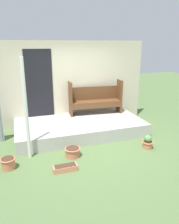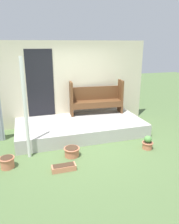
% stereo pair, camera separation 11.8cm
% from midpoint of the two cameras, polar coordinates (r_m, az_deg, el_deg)
% --- Properties ---
extents(ground_plane, '(24.00, 24.00, 0.00)m').
position_cam_midpoint_polar(ground_plane, '(5.67, -1.18, -8.86)').
color(ground_plane, '#516B3D').
extents(porch_slab, '(3.62, 1.76, 0.36)m').
position_cam_midpoint_polar(porch_slab, '(6.38, -3.03, -4.00)').
color(porch_slab, '#B2AFA8').
rests_on(porch_slab, ground_plane).
extents(house_wall, '(4.82, 0.08, 2.60)m').
position_cam_midpoint_polar(house_wall, '(6.92, -5.55, 7.34)').
color(house_wall, beige).
rests_on(house_wall, ground_plane).
extents(support_post, '(0.08, 0.08, 2.27)m').
position_cam_midpoint_polar(support_post, '(4.92, -16.93, 0.42)').
color(support_post, white).
rests_on(support_post, ground_plane).
extents(bench, '(1.69, 0.54, 1.05)m').
position_cam_midpoint_polar(bench, '(6.93, 1.03, 3.72)').
color(bench, brown).
rests_on(bench, porch_slab).
extents(flower_pot_left, '(0.32, 0.32, 0.24)m').
position_cam_midpoint_polar(flower_pot_left, '(5.00, -21.18, -12.29)').
color(flower_pot_left, '#C67251').
rests_on(flower_pot_left, ground_plane).
extents(flower_pot_middle, '(0.37, 0.37, 0.22)m').
position_cam_midpoint_polar(flower_pot_middle, '(5.16, -5.12, -10.26)').
color(flower_pot_middle, '#C67251').
rests_on(flower_pot_middle, ground_plane).
extents(flower_pot_right, '(0.28, 0.28, 0.34)m').
position_cam_midpoint_polar(flower_pot_right, '(5.67, 14.37, -7.73)').
color(flower_pot_right, '#C67251').
rests_on(flower_pot_right, ground_plane).
extents(planter_box_rect, '(0.50, 0.19, 0.12)m').
position_cam_midpoint_polar(planter_box_rect, '(4.68, -7.10, -14.29)').
color(planter_box_rect, tan).
rests_on(planter_box_rect, ground_plane).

